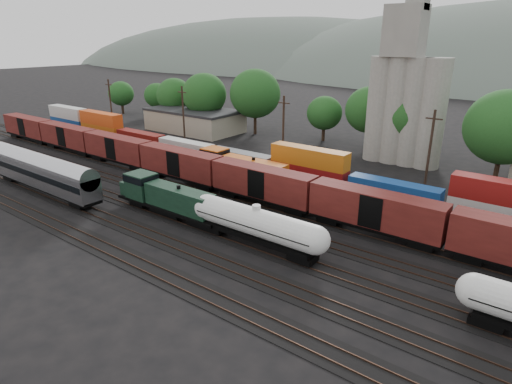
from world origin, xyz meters
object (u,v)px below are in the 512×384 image
Objects in this scene: green_locomotive at (163,196)px; grain_silo at (405,99)px; orange_locomotive at (237,167)px; passenger_coach at (41,171)px; tank_car_a at (256,224)px.

grain_silo reaches higher than green_locomotive.
orange_locomotive is 31.51m from grain_silo.
orange_locomotive reaches higher than green_locomotive.
grain_silo reaches higher than passenger_coach.
tank_car_a is 0.94× the size of orange_locomotive.
passenger_coach is 58.20m from grain_silo.
passenger_coach is at bearing -127.08° from grain_silo.
tank_car_a is at bearing -0.00° from green_locomotive.
green_locomotive is 0.97× the size of tank_car_a.
orange_locomotive is at bearing 91.52° from green_locomotive.
grain_silo is (15.54, 26.00, 8.68)m from orange_locomotive.
passenger_coach reaches higher than green_locomotive.
passenger_coach is 1.34× the size of orange_locomotive.
green_locomotive is at bearing 14.29° from passenger_coach.
tank_car_a is 0.59× the size of grain_silo.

